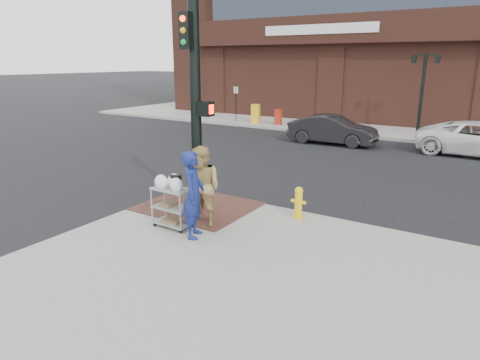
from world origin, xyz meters
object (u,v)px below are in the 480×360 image
Objects in this scene: sedan_dark at (332,130)px; utility_cart at (172,204)px; woman_blue at (193,195)px; fire_hydrant at (298,202)px; traffic_signal_pole at (196,103)px; pedestrian_tan at (203,186)px; lamp_post at (423,85)px.

utility_cart is (0.82, -12.28, 0.04)m from sedan_dark.
woman_blue is 2.67m from fire_hydrant.
fire_hydrant is at bearing 16.78° from traffic_signal_pole.
utility_cart is at bearing -129.48° from pedestrian_tan.
woman_blue is at bearing -64.49° from pedestrian_tan.
utility_cart is at bearing -136.64° from fire_hydrant.
sedan_dark is 10.66m from fire_hydrant.
lamp_post reaches higher than fire_hydrant.
pedestrian_tan is 0.45× the size of sedan_dark.
traffic_signal_pole is 6.38× the size of fire_hydrant.
pedestrian_tan is 1.48× the size of utility_cart.
utility_cart is at bearing -78.09° from traffic_signal_pole.
lamp_post is 16.79m from utility_cart.
lamp_post is 2.13× the size of woman_blue.
sedan_dark is at bearing 101.13° from pedestrian_tan.
utility_cart is at bearing -177.75° from sedan_dark.
traffic_signal_pole is (-2.48, -15.23, 0.21)m from lamp_post.
pedestrian_tan is at bearing -3.83° from woman_blue.
traffic_signal_pole is at bearing 101.91° from utility_cart.
lamp_post is at bearing 82.42° from utility_cart.
traffic_signal_pole is at bearing -99.24° from lamp_post.
woman_blue is 1.52× the size of utility_cart.
traffic_signal_pole is 2.09m from pedestrian_tan.
traffic_signal_pole reaches higher than lamp_post.
lamp_post is 16.20m from pedestrian_tan.
utility_cart is 2.98m from fire_hydrant.
woman_blue is at bearing -174.41° from sedan_dark.
fire_hydrant is at bearing -165.32° from sedan_dark.
lamp_post reaches higher than sedan_dark.
fire_hydrant is (2.98, -10.23, -0.12)m from sedan_dark.
woman_blue is (1.02, -1.46, -1.74)m from traffic_signal_pole.
traffic_signal_pole is at bearing 10.31° from woman_blue.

